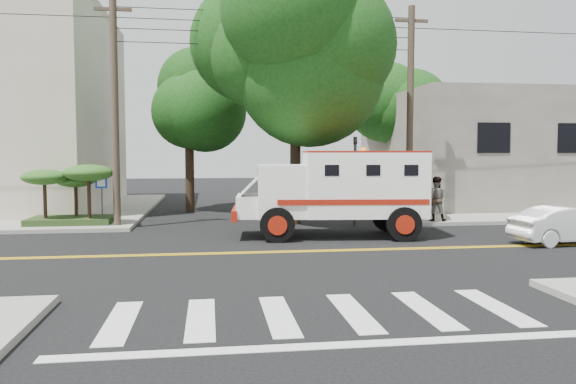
{
  "coord_description": "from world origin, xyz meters",
  "views": [
    {
      "loc": [
        -2.02,
        -16.43,
        2.95
      ],
      "look_at": [
        0.67,
        2.74,
        1.6
      ],
      "focal_mm": 35.0,
      "sensor_mm": 36.0,
      "label": 1
    }
  ],
  "objects": [
    {
      "name": "sidewalk_ne",
      "position": [
        13.5,
        13.5,
        0.07
      ],
      "size": [
        17.0,
        17.0,
        0.15
      ],
      "primitive_type": "cube",
      "color": "gray",
      "rests_on": "ground"
    },
    {
      "name": "utility_pole_left",
      "position": [
        -5.6,
        6.0,
        4.5
      ],
      "size": [
        0.28,
        0.28,
        9.0
      ],
      "primitive_type": "cylinder",
      "color": "#382D23",
      "rests_on": "ground"
    },
    {
      "name": "utility_pole_right",
      "position": [
        6.3,
        6.2,
        4.5
      ],
      "size": [
        0.28,
        0.28,
        9.0
      ],
      "primitive_type": "cylinder",
      "color": "#382D23",
      "rests_on": "ground"
    },
    {
      "name": "traffic_signal",
      "position": [
        3.8,
        5.6,
        2.23
      ],
      "size": [
        0.15,
        0.18,
        3.6
      ],
      "color": "#3F3F42",
      "rests_on": "ground"
    },
    {
      "name": "tree_left",
      "position": [
        -2.68,
        11.79,
        5.73
      ],
      "size": [
        4.48,
        4.2,
        7.7
      ],
      "color": "black",
      "rests_on": "ground"
    },
    {
      "name": "armored_truck",
      "position": [
        2.49,
        2.8,
        1.72
      ],
      "size": [
        6.83,
        3.19,
        3.02
      ],
      "rotation": [
        0.0,
        0.0,
        -0.09
      ],
      "color": "white",
      "rests_on": "ground"
    },
    {
      "name": "tree_right",
      "position": [
        8.84,
        15.77,
        6.09
      ],
      "size": [
        4.8,
        4.5,
        8.2
      ],
      "color": "black",
      "rests_on": "ground"
    },
    {
      "name": "accessibility_sign",
      "position": [
        -6.2,
        6.17,
        1.37
      ],
      "size": [
        0.45,
        0.1,
        2.02
      ],
      "color": "#3F3F42",
      "rests_on": "ground"
    },
    {
      "name": "ground",
      "position": [
        0.0,
        0.0,
        0.0
      ],
      "size": [
        100.0,
        100.0,
        0.0
      ],
      "primitive_type": "plane",
      "color": "black",
      "rests_on": "ground"
    },
    {
      "name": "parked_sedan",
      "position": [
        9.48,
        0.2,
        0.61
      ],
      "size": [
        3.82,
        1.66,
        1.22
      ],
      "primitive_type": "imported",
      "rotation": [
        0.0,
        0.0,
        1.67
      ],
      "color": "silver",
      "rests_on": "ground"
    },
    {
      "name": "tree_main",
      "position": [
        1.94,
        6.21,
        7.2
      ],
      "size": [
        6.08,
        5.7,
        9.85
      ],
      "color": "black",
      "rests_on": "ground"
    },
    {
      "name": "pedestrian_b",
      "position": [
        7.19,
        5.5,
        1.07
      ],
      "size": [
        1.09,
        0.98,
        1.84
      ],
      "primitive_type": "imported",
      "rotation": [
        0.0,
        0.0,
        2.76
      ],
      "color": "gray",
      "rests_on": "sidewalk_ne"
    },
    {
      "name": "pedestrian_a",
      "position": [
        5.59,
        5.5,
        1.02
      ],
      "size": [
        0.76,
        0.69,
        1.75
      ],
      "primitive_type": "imported",
      "rotation": [
        0.0,
        0.0,
        3.7
      ],
      "color": "gray",
      "rests_on": "sidewalk_ne"
    },
    {
      "name": "palm_planter",
      "position": [
        -7.44,
        6.62,
        1.65
      ],
      "size": [
        3.52,
        2.63,
        2.36
      ],
      "color": "#1E3314",
      "rests_on": "sidewalk_nw"
    },
    {
      "name": "building_right",
      "position": [
        15.0,
        14.0,
        3.15
      ],
      "size": [
        14.0,
        12.0,
        6.0
      ],
      "primitive_type": "cube",
      "color": "#665F58",
      "rests_on": "sidewalk_ne"
    }
  ]
}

